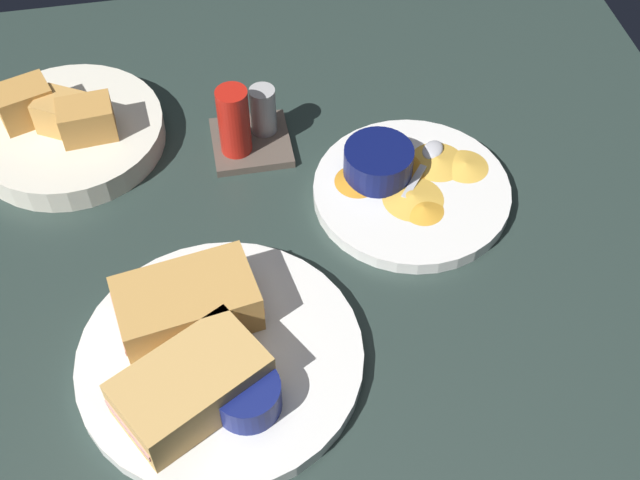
{
  "coord_description": "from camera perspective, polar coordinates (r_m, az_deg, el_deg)",
  "views": [
    {
      "loc": [
        -2.56,
        -48.64,
        68.77
      ],
      "look_at": [
        7.39,
        4.5,
        3.0
      ],
      "focal_mm": 46.82,
      "sensor_mm": 36.0,
      "label": 1
    }
  ],
  "objects": [
    {
      "name": "ground_plane",
      "position": [
        0.85,
        -4.33,
        -4.91
      ],
      "size": [
        110.0,
        110.0,
        3.0
      ],
      "primitive_type": "cube",
      "color": "#283833"
    },
    {
      "name": "plate_sandwich_main",
      "position": [
        0.8,
        -6.81,
        -8.02
      ],
      "size": [
        27.11,
        27.11,
        1.6
      ],
      "primitive_type": "cylinder",
      "color": "white",
      "rests_on": "ground_plane"
    },
    {
      "name": "sandwich_half_near",
      "position": [
        0.8,
        -9.07,
        -4.31
      ],
      "size": [
        14.24,
        9.67,
        4.8
      ],
      "color": "tan",
      "rests_on": "plate_sandwich_main"
    },
    {
      "name": "sandwich_half_far",
      "position": [
        0.75,
        -8.78,
        -9.83
      ],
      "size": [
        15.06,
        13.04,
        4.8
      ],
      "color": "tan",
      "rests_on": "plate_sandwich_main"
    },
    {
      "name": "ramekin_dark_sauce",
      "position": [
        0.75,
        -5.0,
        -10.5
      ],
      "size": [
        6.13,
        6.13,
        3.24
      ],
      "color": "navy",
      "rests_on": "plate_sandwich_main"
    },
    {
      "name": "spoon_by_dark_ramekin",
      "position": [
        0.79,
        -5.91,
        -7.88
      ],
      "size": [
        2.79,
        9.96,
        0.8
      ],
      "color": "silver",
      "rests_on": "plate_sandwich_main"
    },
    {
      "name": "plate_chips_companion",
      "position": [
        0.93,
        6.27,
        3.29
      ],
      "size": [
        21.81,
        21.81,
        1.6
      ],
      "primitive_type": "cylinder",
      "color": "white",
      "rests_on": "ground_plane"
    },
    {
      "name": "ramekin_light_gravy",
      "position": [
        0.92,
        4.01,
        5.4
      ],
      "size": [
        7.69,
        7.69,
        3.56
      ],
      "color": "#0C144C",
      "rests_on": "plate_chips_companion"
    },
    {
      "name": "spoon_by_gravy_ramekin",
      "position": [
        0.95,
        7.42,
        5.62
      ],
      "size": [
        7.16,
        8.75,
        0.8
      ],
      "color": "silver",
      "rests_on": "plate_chips_companion"
    },
    {
      "name": "plantain_chip_scatter",
      "position": [
        0.93,
        6.79,
        4.2
      ],
      "size": [
        19.21,
        14.14,
        0.6
      ],
      "color": "orange",
      "rests_on": "plate_chips_companion"
    },
    {
      "name": "bread_basket_rear",
      "position": [
        1.02,
        -16.86,
        7.21
      ],
      "size": [
        21.9,
        21.9,
        7.53
      ],
      "color": "silver",
      "rests_on": "ground_plane"
    },
    {
      "name": "condiment_caddy",
      "position": [
        0.97,
        -5.06,
        7.77
      ],
      "size": [
        9.0,
        9.0,
        9.5
      ],
      "color": "brown",
      "rests_on": "ground_plane"
    }
  ]
}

